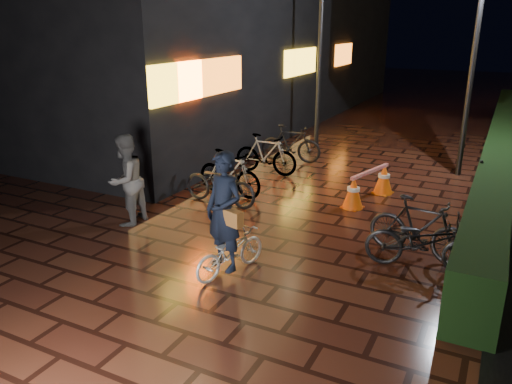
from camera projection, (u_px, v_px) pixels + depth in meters
The scene contains 11 objects.
ground at pixel (288, 240), 9.40m from camera, with size 80.00×80.00×0.00m, color #381911.
hedge at pixel (500, 145), 14.59m from camera, with size 0.70×20.00×1.00m, color black.
bystander_person at pixel (126, 180), 9.91m from camera, with size 0.90×0.70×1.84m, color #58575A.
storefront_block at pixel (195, 9), 21.75m from camera, with size 12.09×22.00×9.00m.
lamp_post_hedge at pixel (472, 69), 12.57m from camera, with size 0.49×0.14×5.10m.
lamp_post_sf at pixel (320, 51), 16.03m from camera, with size 0.53×0.19×5.56m.
cyclist at pixel (227, 231), 7.89m from camera, with size 0.90×1.52×2.06m.
traffic_barrier at pixel (369, 185), 11.43m from camera, with size 0.85×1.80×0.73m.
cart_assembly at pixel (494, 182), 11.03m from camera, with size 0.71×0.60×1.07m.
parked_bikes_storefront at pixel (253, 163), 12.66m from camera, with size 2.00×4.85×1.08m.
parked_bikes_hedge at pixel (421, 235), 8.34m from camera, with size 2.03×1.29×1.08m.
Camera 1 is at (3.36, -7.96, 3.87)m, focal length 35.00 mm.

